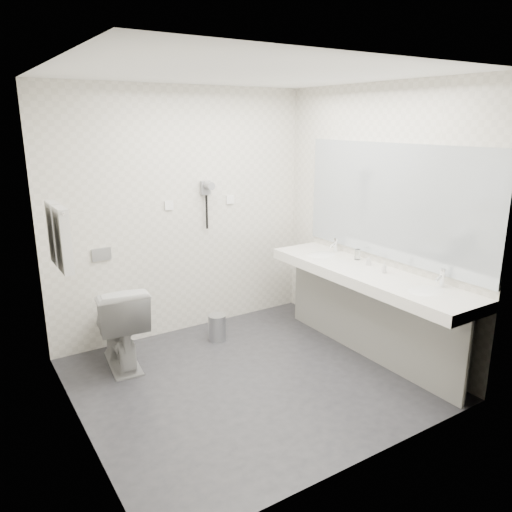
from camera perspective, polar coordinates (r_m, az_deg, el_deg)
floor at (r=4.40m, az=-0.61°, el=-14.02°), size 2.80×2.80×0.00m
ceiling at (r=3.85m, az=-0.73°, el=20.42°), size 2.80×2.80×0.00m
wall_back at (r=5.07m, az=-8.48°, el=4.87°), size 2.80×0.00×2.80m
wall_front at (r=2.96m, az=12.77°, el=-3.00°), size 2.80×0.00×2.80m
wall_left at (r=3.44m, az=-20.89°, el=-1.06°), size 0.00×2.60×2.60m
wall_right at (r=4.81m, az=13.67°, el=4.03°), size 0.00×2.60×2.60m
vanity_counter at (r=4.60m, az=12.71°, el=-2.24°), size 0.55×2.20×0.10m
vanity_panel at (r=4.76m, az=12.62°, el=-7.07°), size 0.03×2.15×0.75m
vanity_post_near at (r=4.19m, az=23.17°, el=-11.23°), size 0.06×0.06×0.75m
vanity_post_far at (r=5.50m, az=5.20°, el=-3.62°), size 0.06×0.06×0.75m
mirror at (r=4.63m, az=15.48°, el=6.00°), size 0.02×2.20×1.05m
basin_near at (r=4.18m, az=19.03°, el=-4.01°), size 0.40×0.31×0.05m
basin_far at (r=5.04m, az=7.53°, el=0.00°), size 0.40×0.31×0.05m
faucet_near at (r=4.30m, az=20.77°, el=-2.37°), size 0.04×0.04×0.15m
faucet_far at (r=5.14m, az=9.24°, el=1.28°), size 0.04×0.04×0.15m
soap_bottle_a at (r=4.74m, az=12.92°, el=-0.49°), size 0.06×0.06×0.09m
soap_bottle_c at (r=4.53m, az=14.65°, el=-1.29°), size 0.04×0.04×0.10m
glass_left at (r=4.91m, az=11.67°, el=0.18°), size 0.06×0.06×0.10m
toilet at (r=4.65m, az=-15.55°, el=-7.61°), size 0.52×0.82×0.78m
flush_plate at (r=4.85m, az=-17.45°, el=0.18°), size 0.18×0.02×0.12m
pedal_bin at (r=5.07m, az=-4.51°, el=-8.32°), size 0.20×0.20×0.25m
bin_lid at (r=5.02m, az=-4.54°, el=-6.92°), size 0.18×0.18×0.02m
towel_rail at (r=3.91m, az=-22.31°, el=5.23°), size 0.02×0.62×0.02m
towel_near at (r=3.82m, az=-21.43°, el=1.72°), size 0.07×0.24×0.48m
towel_far at (r=4.09m, az=-22.23°, el=2.49°), size 0.07×0.24×0.48m
dryer_cradle at (r=5.11m, az=-5.87°, el=7.88°), size 0.10×0.04×0.14m
dryer_barrel at (r=5.04m, az=-5.52°, el=8.13°), size 0.08×0.14×0.08m
dryer_cord at (r=5.13m, az=-5.72°, el=5.09°), size 0.02×0.02×0.35m
switch_plate_a at (r=4.98m, az=-10.05°, el=5.78°), size 0.09×0.02×0.09m
switch_plate_b at (r=5.29m, az=-3.00°, el=6.55°), size 0.09×0.02×0.09m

